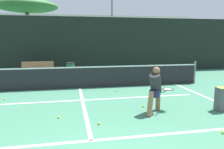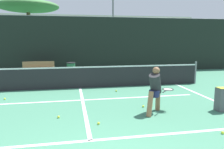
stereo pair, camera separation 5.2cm
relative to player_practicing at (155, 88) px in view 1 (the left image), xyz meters
The scene contains 20 objects.
court_baseline_near 2.58m from the player_practicing, 144.14° to the right, with size 11.00×0.10×0.01m, color white.
court_service_line 2.73m from the player_practicing, 139.70° to the left, with size 8.25×0.10×0.01m, color white.
court_center_mark 2.39m from the player_practicing, 151.38° to the left, with size 0.10×5.09×0.01m, color white.
court_sideline_right 2.82m from the player_practicing, 23.62° to the left, with size 0.10×6.09×0.01m, color white.
net 4.16m from the player_practicing, 118.87° to the left, with size 11.09×0.09×1.07m.
fence_back 8.35m from the player_practicing, 104.02° to the left, with size 24.00×0.06×3.50m.
player_practicing is the anchor object (origin of this frame).
tennis_ball_scattered_0 1.95m from the player_practicing, 160.63° to the right, with size 0.07×0.07×0.07m, color #D1E033.
tennis_ball_scattered_1 2.85m from the player_practicing, 102.13° to the left, with size 0.07×0.07×0.07m, color #D1E033.
tennis_ball_scattered_2 5.27m from the player_practicing, 154.33° to the left, with size 0.07×0.07×0.07m, color #D1E033.
tennis_ball_scattered_3 2.05m from the player_practicing, 59.84° to the right, with size 0.07×0.07×0.07m, color #D1E033.
tennis_ball_scattered_5 0.88m from the player_practicing, 107.16° to the left, with size 0.07×0.07×0.07m, color #D1E033.
tennis_ball_scattered_7 0.88m from the player_practicing, 77.95° to the left, with size 0.07×0.07×0.07m, color #D1E033.
tennis_ball_scattered_9 2.82m from the player_practicing, behind, with size 0.07×0.07×0.07m, color #D1E033.
ball_hopper 2.05m from the player_practicing, ahead, with size 0.28×0.28×0.71m.
courtside_bench 8.19m from the player_practicing, 120.77° to the left, with size 1.75×0.42×0.86m.
trash_bin 7.26m from the player_practicing, 109.07° to the left, with size 0.50×0.50×0.80m.
parked_car 10.28m from the player_practicing, 86.95° to the left, with size 1.64×4.15×1.42m.
tree_west 13.97m from the player_practicing, 113.97° to the left, with size 4.64×4.64×5.02m.
building_far 27.07m from the player_practicing, 94.26° to the left, with size 36.00×2.40×5.44m, color beige.
Camera 1 is at (-0.40, -2.54, 2.13)m, focal length 35.00 mm.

